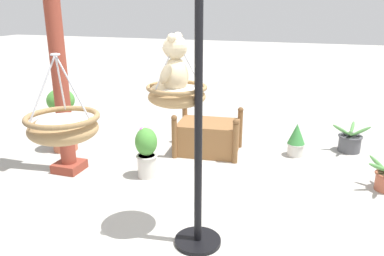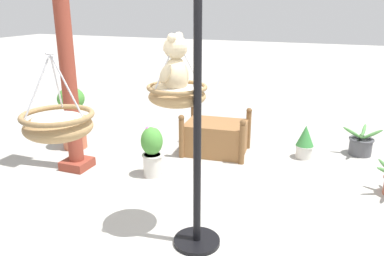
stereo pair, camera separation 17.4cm
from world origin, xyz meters
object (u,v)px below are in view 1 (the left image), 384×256
object	(u,v)px
potted_plant_tall_leafy	(296,140)
wooden_planter_box	(208,136)
greenhouse_pillar_right	(59,69)
potted_plant_bushy_green	(63,117)
potted_plant_conical_shrub	(146,151)
potted_plant_trailing_ivy	(350,141)
display_pole_central	(198,166)
hanging_basket_left_high	(63,127)
teddy_bear	(174,68)
hanging_basket_with_teddy	(177,95)

from	to	relation	value
potted_plant_tall_leafy	wooden_planter_box	bearing A→B (deg)	101.91
greenhouse_pillar_right	potted_plant_bushy_green	xyz separation A→B (m)	(0.64, 0.52, -0.86)
potted_plant_conical_shrub	potted_plant_trailing_ivy	bearing A→B (deg)	-55.23
display_pole_central	potted_plant_bushy_green	bearing A→B (deg)	57.84
hanging_basket_left_high	potted_plant_bushy_green	size ratio (longest dim) A/B	0.60
display_pole_central	potted_plant_trailing_ivy	bearing A→B (deg)	-26.76
potted_plant_tall_leafy	potted_plant_conical_shrub	xyz separation A→B (m)	(-1.35, 1.80, 0.10)
potted_plant_tall_leafy	display_pole_central	bearing A→B (deg)	164.01
teddy_bear	hanging_basket_left_high	world-z (taller)	teddy_bear
display_pole_central	greenhouse_pillar_right	xyz separation A→B (m)	(1.04, 2.15, 0.59)
display_pole_central	wooden_planter_box	size ratio (longest dim) A/B	2.45
teddy_bear	greenhouse_pillar_right	xyz separation A→B (m)	(0.89, 1.88, -0.24)
hanging_basket_left_high	potted_plant_conical_shrub	xyz separation A→B (m)	(2.19, 0.45, -1.05)
wooden_planter_box	hanging_basket_with_teddy	bearing A→B (deg)	-172.11
wooden_planter_box	potted_plant_trailing_ivy	bearing A→B (deg)	-70.95
wooden_planter_box	potted_plant_bushy_green	world-z (taller)	potted_plant_bushy_green
display_pole_central	potted_plant_trailing_ivy	world-z (taller)	display_pole_central
teddy_bear	potted_plant_tall_leafy	bearing A→B (deg)	-22.74
potted_plant_tall_leafy	potted_plant_bushy_green	distance (m)	3.52
hanging_basket_with_teddy	potted_plant_bushy_green	distance (m)	3.00
greenhouse_pillar_right	potted_plant_conical_shrub	bearing A→B (deg)	-81.64
potted_plant_conical_shrub	potted_plant_trailing_ivy	distance (m)	3.14
hanging_basket_with_teddy	potted_plant_tall_leafy	distance (m)	2.83
hanging_basket_with_teddy	teddy_bear	world-z (taller)	teddy_bear
greenhouse_pillar_right	wooden_planter_box	size ratio (longest dim) A/B	2.78
greenhouse_pillar_right	hanging_basket_with_teddy	bearing A→B (deg)	-115.02
greenhouse_pillar_right	wooden_planter_box	xyz separation A→B (m)	(1.24, -1.61, -1.12)
potted_plant_conical_shrub	potted_plant_trailing_ivy	xyz separation A→B (m)	(1.79, -2.58, -0.19)
hanging_basket_with_teddy	potted_plant_tall_leafy	size ratio (longest dim) A/B	1.21
greenhouse_pillar_right	potted_plant_trailing_ivy	world-z (taller)	greenhouse_pillar_right
display_pole_central	hanging_basket_left_high	distance (m)	1.32
wooden_planter_box	potted_plant_tall_leafy	world-z (taller)	wooden_planter_box
hanging_basket_with_teddy	potted_plant_bushy_green	world-z (taller)	hanging_basket_with_teddy
teddy_bear	wooden_planter_box	world-z (taller)	teddy_bear
hanging_basket_left_high	potted_plant_tall_leafy	world-z (taller)	hanging_basket_left_high
wooden_planter_box	potted_plant_conical_shrub	distance (m)	1.20
potted_plant_trailing_ivy	potted_plant_conical_shrub	bearing A→B (deg)	124.77
display_pole_central	wooden_planter_box	world-z (taller)	display_pole_central
hanging_basket_left_high	potted_plant_bushy_green	world-z (taller)	hanging_basket_left_high
potted_plant_conical_shrub	hanging_basket_with_teddy	bearing A→B (deg)	-141.99
greenhouse_pillar_right	potted_plant_bushy_green	size ratio (longest dim) A/B	2.97
hanging_basket_left_high	wooden_planter_box	bearing A→B (deg)	-1.33
hanging_basket_with_teddy	potted_plant_conical_shrub	bearing A→B (deg)	38.01
potted_plant_bushy_green	potted_plant_trailing_ivy	bearing A→B (deg)	-72.68
teddy_bear	greenhouse_pillar_right	distance (m)	2.09
potted_plant_trailing_ivy	greenhouse_pillar_right	bearing A→B (deg)	118.02
hanging_basket_with_teddy	hanging_basket_left_high	xyz separation A→B (m)	(-1.14, 0.37, 0.01)
greenhouse_pillar_right	potted_plant_tall_leafy	size ratio (longest dim) A/B	5.74
display_pole_central	greenhouse_pillar_right	bearing A→B (deg)	64.25
wooden_planter_box	greenhouse_pillar_right	bearing A→B (deg)	127.60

